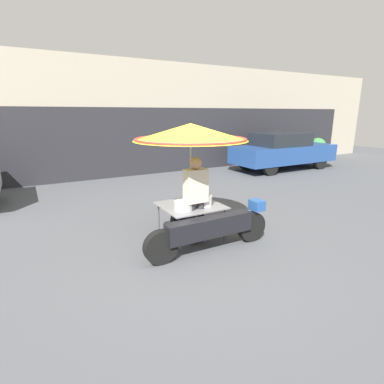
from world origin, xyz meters
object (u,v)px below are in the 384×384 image
object	(u,v)px
vendor_person	(196,197)
parked_car	(283,151)
vendor_motorcycle_cart	(193,150)
potted_plant	(317,147)

from	to	relation	value
vendor_person	parked_car	world-z (taller)	vendor_person
vendor_motorcycle_cart	vendor_person	size ratio (longest dim) A/B	1.50
vendor_motorcycle_cart	parked_car	distance (m)	7.87
vendor_motorcycle_cart	potted_plant	distance (m)	11.40
vendor_motorcycle_cart	parked_car	bearing A→B (deg)	33.38
vendor_person	potted_plant	world-z (taller)	vendor_person
vendor_motorcycle_cart	potted_plant	world-z (taller)	vendor_motorcycle_cart
parked_car	potted_plant	bearing A→B (deg)	17.78
vendor_motorcycle_cart	vendor_person	bearing A→B (deg)	-104.65
parked_car	potted_plant	size ratio (longest dim) A/B	4.13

